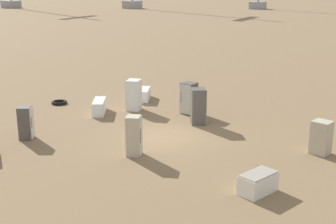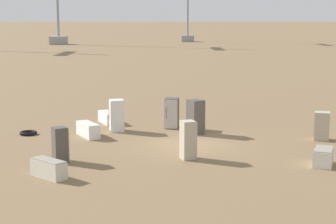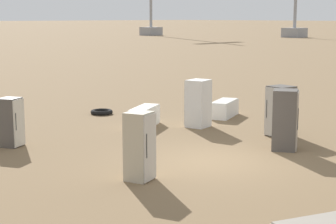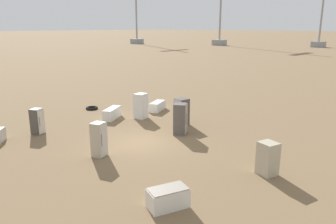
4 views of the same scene
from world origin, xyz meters
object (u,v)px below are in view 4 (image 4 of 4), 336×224
at_px(power_pylon_2, 220,16).
at_px(discarded_fridge_6, 99,140).
at_px(power_pylon_1, 322,17).
at_px(discarded_fridge_3, 112,113).
at_px(discarded_fridge_5, 182,112).
at_px(discarded_fridge_2, 37,121).
at_px(discarded_fridge_4, 268,158).
at_px(discarded_fridge_7, 157,106).
at_px(discarded_fridge_8, 168,198).
at_px(discarded_fridge_1, 141,106).
at_px(scrap_tire, 92,108).
at_px(discarded_fridge_9, 180,119).
at_px(power_pylon_3, 136,18).

bearing_deg(power_pylon_2, discarded_fridge_6, -148.35).
relative_size(power_pylon_1, power_pylon_2, 0.94).
bearing_deg(discarded_fridge_3, discarded_fridge_5, 177.93).
relative_size(discarded_fridge_2, discarded_fridge_4, 1.05).
bearing_deg(discarded_fridge_7, discarded_fridge_8, 113.26).
distance_m(power_pylon_2, discarded_fridge_4, 104.10).
bearing_deg(discarded_fridge_4, discarded_fridge_1, -176.24).
xyz_separation_m(discarded_fridge_1, discarded_fridge_4, (-2.29, -10.94, -0.15)).
bearing_deg(power_pylon_1, discarded_fridge_3, -168.28).
relative_size(discarded_fridge_1, discarded_fridge_7, 0.91).
relative_size(power_pylon_2, discarded_fridge_1, 17.67).
bearing_deg(power_pylon_2, discarded_fridge_4, -143.86).
bearing_deg(discarded_fridge_6, discarded_fridge_4, 98.77).
relative_size(discarded_fridge_1, scrap_tire, 1.89).
xyz_separation_m(power_pylon_1, discarded_fridge_1, (-94.04, -21.22, -8.38)).
height_order(discarded_fridge_1, discarded_fridge_7, discarded_fridge_1).
height_order(discarded_fridge_4, discarded_fridge_7, discarded_fridge_4).
bearing_deg(scrap_tire, discarded_fridge_1, -78.90).
distance_m(discarded_fridge_1, discarded_fridge_3, 2.10).
height_order(discarded_fridge_9, scrap_tire, discarded_fridge_9).
bearing_deg(discarded_fridge_5, power_pylon_2, -48.72).
bearing_deg(discarded_fridge_5, power_pylon_3, -31.78).
height_order(power_pylon_1, discarded_fridge_7, power_pylon_1).
xyz_separation_m(discarded_fridge_3, discarded_fridge_4, (-0.83, -12.36, 0.37)).
distance_m(power_pylon_1, discarded_fridge_2, 102.91).
relative_size(power_pylon_1, discarded_fridge_7, 15.11).
height_order(discarded_fridge_1, discarded_fridge_2, discarded_fridge_1).
distance_m(power_pylon_1, power_pylon_3, 63.23).
relative_size(discarded_fridge_4, discarded_fridge_8, 0.92).
bearing_deg(discarded_fridge_9, discarded_fridge_6, -38.24).
height_order(discarded_fridge_2, discarded_fridge_4, discarded_fridge_2).
bearing_deg(discarded_fridge_8, discarded_fridge_6, -170.70).
distance_m(power_pylon_2, scrap_tire, 94.60).
distance_m(discarded_fridge_6, scrap_tire, 10.09).
relative_size(discarded_fridge_2, discarded_fridge_7, 0.80).
bearing_deg(discarded_fridge_1, power_pylon_2, 18.86).
height_order(discarded_fridge_3, discarded_fridge_9, discarded_fridge_9).
xyz_separation_m(power_pylon_3, discarded_fridge_4, (-71.17, -90.17, -8.80)).
distance_m(discarded_fridge_5, discarded_fridge_6, 7.08).
relative_size(power_pylon_3, discarded_fridge_6, 17.43).
relative_size(power_pylon_2, discarded_fridge_9, 16.71).
distance_m(power_pylon_1, discarded_fridge_6, 103.64).
bearing_deg(discarded_fridge_1, discarded_fridge_5, -87.32).
bearing_deg(discarded_fridge_3, scrap_tire, -37.95).
relative_size(discarded_fridge_1, discarded_fridge_9, 0.95).
distance_m(discarded_fridge_6, discarded_fridge_9, 5.50).
xyz_separation_m(power_pylon_2, discarded_fridge_9, (-82.18, -54.64, -8.89)).
bearing_deg(power_pylon_2, discarded_fridge_1, -148.34).
bearing_deg(power_pylon_1, power_pylon_2, 113.44).
bearing_deg(power_pylon_1, discarded_fridge_9, -164.86).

